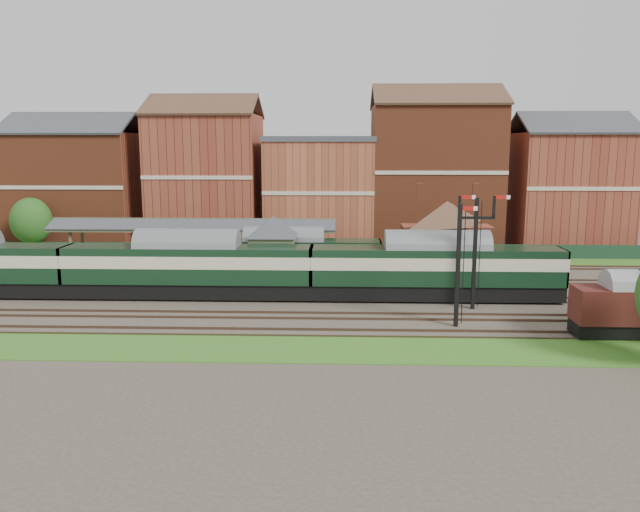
{
  "coord_description": "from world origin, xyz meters",
  "views": [
    {
      "loc": [
        2.52,
        -46.46,
        11.59
      ],
      "look_at": [
        0.84,
        2.0,
        3.0
      ],
      "focal_mm": 35.0,
      "sensor_mm": 36.0,
      "label": 1
    }
  ],
  "objects_px": {
    "platform_railcar": "(284,255)",
    "goods_van_a": "(619,308)",
    "signal_box": "(273,251)",
    "dmu_train": "(189,266)",
    "semaphore_bracket": "(476,245)"
  },
  "relations": [
    {
      "from": "semaphore_bracket",
      "to": "platform_railcar",
      "type": "height_order",
      "value": "semaphore_bracket"
    },
    {
      "from": "signal_box",
      "to": "goods_van_a",
      "type": "distance_m",
      "value": 25.63
    },
    {
      "from": "goods_van_a",
      "to": "signal_box",
      "type": "bearing_deg",
      "value": 151.4
    },
    {
      "from": "semaphore_bracket",
      "to": "platform_railcar",
      "type": "relative_size",
      "value": 0.49
    },
    {
      "from": "signal_box",
      "to": "dmu_train",
      "type": "relative_size",
      "value": 0.11
    },
    {
      "from": "signal_box",
      "to": "dmu_train",
      "type": "distance_m",
      "value": 7.01
    },
    {
      "from": "semaphore_bracket",
      "to": "goods_van_a",
      "type": "bearing_deg",
      "value": -41.17
    },
    {
      "from": "goods_van_a",
      "to": "semaphore_bracket",
      "type": "bearing_deg",
      "value": 138.83
    },
    {
      "from": "semaphore_bracket",
      "to": "platform_railcar",
      "type": "xyz_separation_m",
      "value": [
        -14.45,
        9.0,
        -2.38
      ]
    },
    {
      "from": "signal_box",
      "to": "platform_railcar",
      "type": "distance_m",
      "value": 3.43
    },
    {
      "from": "semaphore_bracket",
      "to": "dmu_train",
      "type": "xyz_separation_m",
      "value": [
        -21.21,
        2.5,
        -2.1
      ]
    },
    {
      "from": "signal_box",
      "to": "goods_van_a",
      "type": "relative_size",
      "value": 1.12
    },
    {
      "from": "platform_railcar",
      "to": "goods_van_a",
      "type": "distance_m",
      "value": 26.82
    },
    {
      "from": "dmu_train",
      "to": "platform_railcar",
      "type": "relative_size",
      "value": 3.4
    },
    {
      "from": "signal_box",
      "to": "semaphore_bracket",
      "type": "relative_size",
      "value": 0.73
    }
  ]
}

